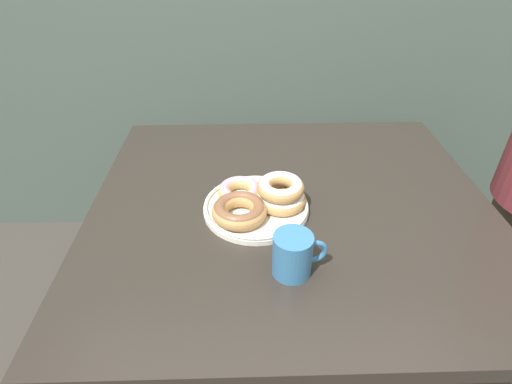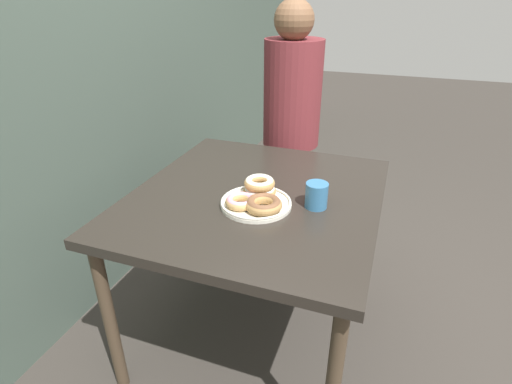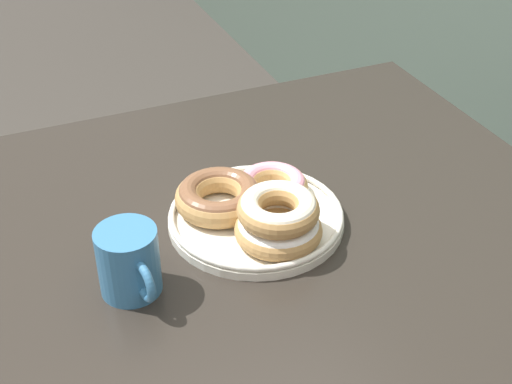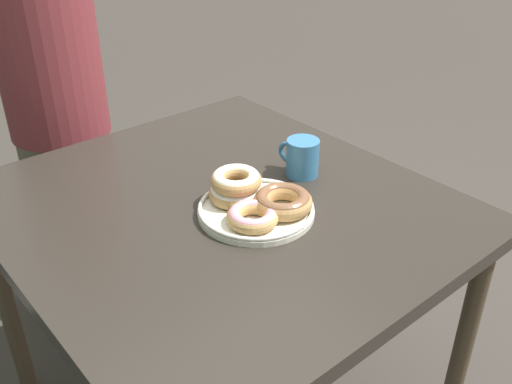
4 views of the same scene
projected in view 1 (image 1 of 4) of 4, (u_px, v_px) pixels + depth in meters
dining_table at (290, 224)px, 1.13m from camera, size 1.08×0.99×0.77m
donut_plate at (258, 201)px, 1.04m from camera, size 0.29×0.28×0.09m
coffee_mug at (293, 254)px, 0.85m from camera, size 0.12×0.09×0.10m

